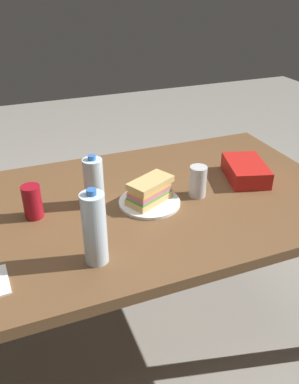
{
  "coord_description": "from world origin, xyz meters",
  "views": [
    {
      "loc": [
        -0.38,
        -1.19,
        1.51
      ],
      "look_at": [
        0.07,
        -0.03,
        0.8
      ],
      "focal_mm": 36.48,
      "sensor_mm": 36.0,
      "label": 1
    }
  ],
  "objects_px": {
    "paper_plate": "(149,202)",
    "soda_can_red": "(32,202)",
    "water_bottle_spare": "(95,229)",
    "chip_bag": "(246,170)",
    "water_bottle_tall": "(94,182)",
    "sandwich": "(150,191)",
    "dining_table": "(129,223)",
    "soda_can_silver": "(198,181)"
  },
  "relations": [
    {
      "from": "sandwich",
      "to": "soda_can_red",
      "type": "xyz_separation_m",
      "value": [
        -0.41,
        0.06,
        0.01
      ]
    },
    {
      "from": "dining_table",
      "to": "chip_bag",
      "type": "distance_m",
      "value": 0.54
    },
    {
      "from": "water_bottle_spare",
      "to": "dining_table",
      "type": "bearing_deg",
      "value": 55.32
    },
    {
      "from": "soda_can_silver",
      "to": "chip_bag",
      "type": "bearing_deg",
      "value": 12.39
    },
    {
      "from": "water_bottle_spare",
      "to": "water_bottle_tall",
      "type": "bearing_deg",
      "value": 76.23
    },
    {
      "from": "paper_plate",
      "to": "soda_can_red",
      "type": "distance_m",
      "value": 0.42
    },
    {
      "from": "soda_can_red",
      "to": "water_bottle_tall",
      "type": "height_order",
      "value": "water_bottle_tall"
    },
    {
      "from": "dining_table",
      "to": "paper_plate",
      "type": "relative_size",
      "value": 7.21
    },
    {
      "from": "dining_table",
      "to": "sandwich",
      "type": "distance_m",
      "value": 0.16
    },
    {
      "from": "water_bottle_tall",
      "to": "soda_can_silver",
      "type": "xyz_separation_m",
      "value": [
        0.38,
        -0.08,
        -0.03
      ]
    },
    {
      "from": "water_bottle_spare",
      "to": "sandwich",
      "type": "bearing_deg",
      "value": 42.86
    },
    {
      "from": "soda_can_red",
      "to": "water_bottle_tall",
      "type": "relative_size",
      "value": 0.62
    },
    {
      "from": "dining_table",
      "to": "chip_bag",
      "type": "relative_size",
      "value": 7.2
    },
    {
      "from": "sandwich",
      "to": "chip_bag",
      "type": "distance_m",
      "value": 0.45
    },
    {
      "from": "soda_can_red",
      "to": "water_bottle_spare",
      "type": "height_order",
      "value": "water_bottle_spare"
    },
    {
      "from": "soda_can_red",
      "to": "sandwich",
      "type": "bearing_deg",
      "value": -8.9
    },
    {
      "from": "dining_table",
      "to": "soda_can_red",
      "type": "relative_size",
      "value": 13.57
    },
    {
      "from": "soda_can_silver",
      "to": "paper_plate",
      "type": "bearing_deg",
      "value": 177.15
    },
    {
      "from": "soda_can_red",
      "to": "chip_bag",
      "type": "distance_m",
      "value": 0.86
    },
    {
      "from": "sandwich",
      "to": "soda_can_red",
      "type": "relative_size",
      "value": 1.64
    },
    {
      "from": "paper_plate",
      "to": "water_bottle_spare",
      "type": "distance_m",
      "value": 0.38
    },
    {
      "from": "soda_can_red",
      "to": "soda_can_silver",
      "type": "distance_m",
      "value": 0.61
    },
    {
      "from": "paper_plate",
      "to": "soda_can_red",
      "type": "bearing_deg",
      "value": 170.6
    },
    {
      "from": "paper_plate",
      "to": "water_bottle_tall",
      "type": "height_order",
      "value": "water_bottle_tall"
    },
    {
      "from": "sandwich",
      "to": "soda_can_red",
      "type": "distance_m",
      "value": 0.42
    },
    {
      "from": "sandwich",
      "to": "chip_bag",
      "type": "relative_size",
      "value": 0.87
    },
    {
      "from": "soda_can_red",
      "to": "water_bottle_spare",
      "type": "bearing_deg",
      "value": -65.43
    },
    {
      "from": "water_bottle_spare",
      "to": "soda_can_red",
      "type": "bearing_deg",
      "value": 114.57
    },
    {
      "from": "soda_can_red",
      "to": "dining_table",
      "type": "bearing_deg",
      "value": -5.62
    },
    {
      "from": "paper_plate",
      "to": "soda_can_silver",
      "type": "distance_m",
      "value": 0.2
    },
    {
      "from": "water_bottle_tall",
      "to": "soda_can_silver",
      "type": "height_order",
      "value": "water_bottle_tall"
    },
    {
      "from": "soda_can_silver",
      "to": "sandwich",
      "type": "bearing_deg",
      "value": 176.12
    },
    {
      "from": "water_bottle_spare",
      "to": "chip_bag",
      "type": "bearing_deg",
      "value": 22.26
    },
    {
      "from": "water_bottle_spare",
      "to": "paper_plate",
      "type": "bearing_deg",
      "value": 42.74
    },
    {
      "from": "dining_table",
      "to": "water_bottle_tall",
      "type": "height_order",
      "value": "water_bottle_tall"
    },
    {
      "from": "dining_table",
      "to": "water_bottle_spare",
      "type": "relative_size",
      "value": 6.75
    },
    {
      "from": "sandwich",
      "to": "water_bottle_spare",
      "type": "bearing_deg",
      "value": -137.14
    },
    {
      "from": "chip_bag",
      "to": "water_bottle_tall",
      "type": "height_order",
      "value": "water_bottle_tall"
    },
    {
      "from": "dining_table",
      "to": "soda_can_silver",
      "type": "relative_size",
      "value": 13.57
    },
    {
      "from": "sandwich",
      "to": "water_bottle_spare",
      "type": "distance_m",
      "value": 0.37
    },
    {
      "from": "soda_can_red",
      "to": "water_bottle_tall",
      "type": "xyz_separation_m",
      "value": [
        0.22,
        0.0,
        0.03
      ]
    },
    {
      "from": "chip_bag",
      "to": "soda_can_silver",
      "type": "xyz_separation_m",
      "value": [
        -0.25,
        -0.06,
        0.03
      ]
    }
  ]
}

